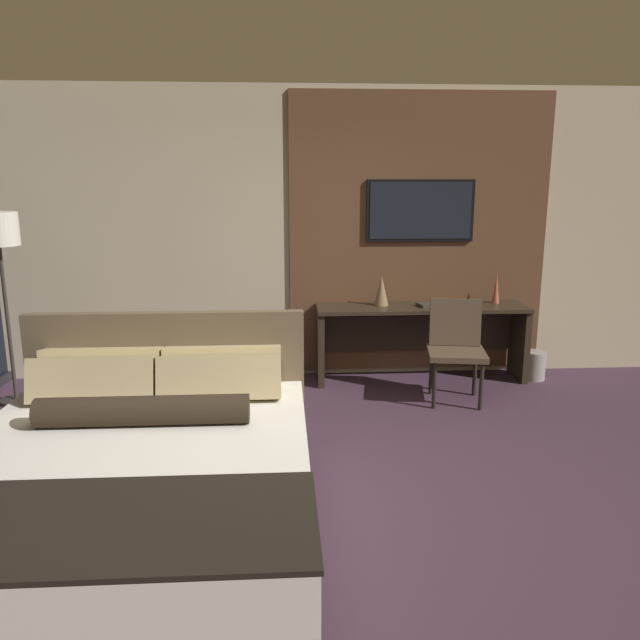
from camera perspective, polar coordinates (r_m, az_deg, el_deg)
ground_plane at (r=4.02m, az=0.73°, el=-16.09°), size 16.00×16.00×0.00m
wall_back_tv_panel at (r=6.14m, az=0.42°, el=7.76°), size 7.20×0.09×2.80m
bed at (r=3.61m, az=-16.35°, el=-14.12°), size 1.87×2.25×1.07m
desk at (r=6.17m, az=9.16°, el=-0.76°), size 2.03×0.47×0.74m
tv at (r=6.18m, az=9.16°, el=9.86°), size 1.05×0.04×0.59m
desk_chair at (r=5.66m, az=12.31°, el=-1.91°), size 0.56×0.56×0.89m
vase_tall at (r=6.37m, az=15.81°, el=2.80°), size 0.07×0.07×0.29m
vase_short at (r=6.05m, az=5.64°, el=2.69°), size 0.14×0.14×0.29m
book at (r=6.09m, az=9.96°, el=1.40°), size 0.25×0.21×0.03m
waste_bin at (r=6.52m, az=18.97°, el=-3.94°), size 0.22×0.22×0.28m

